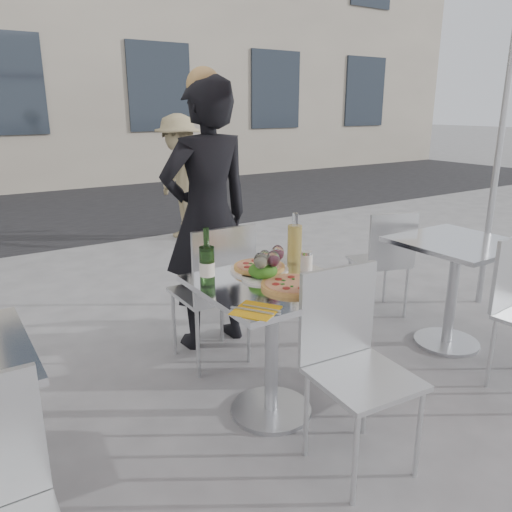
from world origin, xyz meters
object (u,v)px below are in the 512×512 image
pizza_near (293,285)px  sugar_shaker (307,261)px  wine_bottle (207,264)px  wineglass_white_a (260,262)px  side_chair_rfar (385,255)px  salad_plate (263,272)px  napkin_left (256,310)px  side_table_right (455,271)px  carafe (295,243)px  pizza_far (259,268)px  woman_diner (207,218)px  pedestrian_b (180,178)px  chair_far (217,284)px  napkin_right (332,280)px  wineglass_white_b (265,259)px  chair_near (351,352)px  wineglass_red_b (278,254)px  wineglass_red_a (273,260)px  main_table (272,321)px

pizza_near → sugar_shaker: sugar_shaker is taller
pizza_near → wine_bottle: (-0.34, 0.24, 0.10)m
wine_bottle → wineglass_white_a: size_ratio=1.87×
side_chair_rfar → wineglass_white_a: 1.67m
pizza_near → sugar_shaker: bearing=37.0°
wine_bottle → salad_plate: bearing=-11.1°
napkin_left → side_table_right: bearing=-24.4°
wine_bottle → carafe: (0.58, 0.06, 0.00)m
side_chair_rfar → pizza_far: side_chair_rfar is taller
salad_plate → sugar_shaker: size_ratio=2.06×
woman_diner → pedestrian_b: woman_diner is taller
side_table_right → chair_far: (-1.48, 0.62, 0.01)m
wine_bottle → carafe: size_ratio=1.02×
wineglass_white_a → napkin_right: (0.32, -0.17, -0.11)m
pizza_far → wineglass_white_a: size_ratio=2.00×
pizza_near → wineglass_white_b: 0.20m
side_table_right → pedestrian_b: 3.74m
pedestrian_b → carafe: 3.65m
wineglass_white_a → napkin_left: size_ratio=0.63×
side_table_right → carafe: carafe is taller
side_table_right → woman_diner: (-1.36, 0.95, 0.35)m
chair_near → side_chair_rfar: chair_near is taller
wineglass_red_b → napkin_right: size_ratio=0.64×
sugar_shaker → wineglass_red_a: bearing=-172.2°
pedestrian_b → napkin_left: size_ratio=6.13×
side_table_right → wineglass_white_a: bearing=179.0°
chair_near → napkin_left: 0.48m
main_table → carafe: 0.47m
pedestrian_b → side_chair_rfar: bearing=10.0°
side_chair_rfar → pizza_near: side_chair_rfar is taller
salad_plate → wineglass_red_b: (0.11, 0.03, 0.07)m
wine_bottle → wineglass_white_b: 0.30m
side_table_right → woman_diner: woman_diner is taller
chair_far → chair_near: chair_far is taller
wineglass_red_a → side_chair_rfar: bearing=21.7°
side_table_right → pizza_near: (-1.46, -0.11, 0.22)m
carafe → wineglass_red_b: bearing=-152.8°
pizza_near → side_table_right: bearing=4.4°
pizza_near → pizza_far: (0.00, 0.30, 0.00)m
side_table_right → wineglass_red_a: (-1.48, 0.02, 0.32)m
wine_bottle → napkin_left: bearing=-85.6°
side_chair_rfar → salad_plate: size_ratio=3.87×
sugar_shaker → wine_bottle: bearing=172.6°
chair_far → salad_plate: size_ratio=4.21×
side_chair_rfar → salad_plate: 1.60m
side_table_right → napkin_right: bearing=-173.2°
wineglass_white_b → napkin_left: bearing=-129.5°
pedestrian_b → pizza_near: pedestrian_b is taller
wineglass_red_b → wineglass_white_a: bearing=-156.1°
pizza_far → sugar_shaker: (0.21, -0.14, 0.04)m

